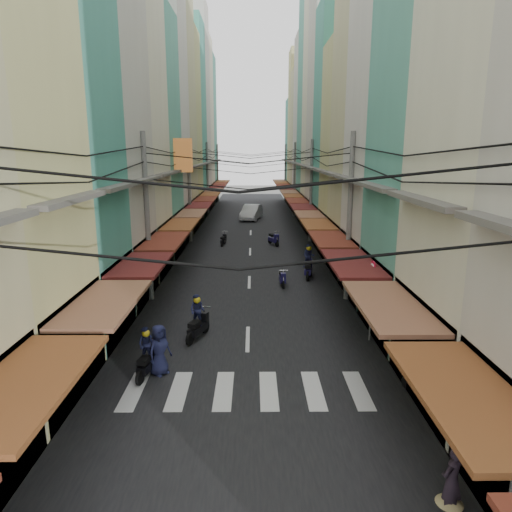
{
  "coord_description": "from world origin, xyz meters",
  "views": [
    {
      "loc": [
        0.22,
        -18.89,
        7.31
      ],
      "look_at": [
        0.37,
        4.58,
        1.87
      ],
      "focal_mm": 32.0,
      "sensor_mm": 36.0,
      "label": 1
    }
  ],
  "objects_px": {
    "white_car": "(251,220)",
    "bicycle": "(446,349)",
    "market_umbrella": "(402,286)",
    "traffic_sign": "(372,282)"
  },
  "relations": [
    {
      "from": "white_car",
      "to": "market_umbrella",
      "type": "xyz_separation_m",
      "value": [
        6.15,
        -31.66,
        2.01
      ]
    },
    {
      "from": "white_car",
      "to": "traffic_sign",
      "type": "bearing_deg",
      "value": -70.99
    },
    {
      "from": "market_umbrella",
      "to": "traffic_sign",
      "type": "distance_m",
      "value": 1.64
    },
    {
      "from": "bicycle",
      "to": "market_umbrella",
      "type": "distance_m",
      "value": 2.87
    },
    {
      "from": "white_car",
      "to": "bicycle",
      "type": "xyz_separation_m",
      "value": [
        7.46,
        -33.24,
        0.0
      ]
    },
    {
      "from": "white_car",
      "to": "market_umbrella",
      "type": "bearing_deg",
      "value": -68.32
    },
    {
      "from": "white_car",
      "to": "bicycle",
      "type": "relative_size",
      "value": 3.44
    },
    {
      "from": "white_car",
      "to": "market_umbrella",
      "type": "distance_m",
      "value": 32.31
    },
    {
      "from": "market_umbrella",
      "to": "traffic_sign",
      "type": "relative_size",
      "value": 0.7
    },
    {
      "from": "bicycle",
      "to": "market_umbrella",
      "type": "height_order",
      "value": "market_umbrella"
    }
  ]
}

